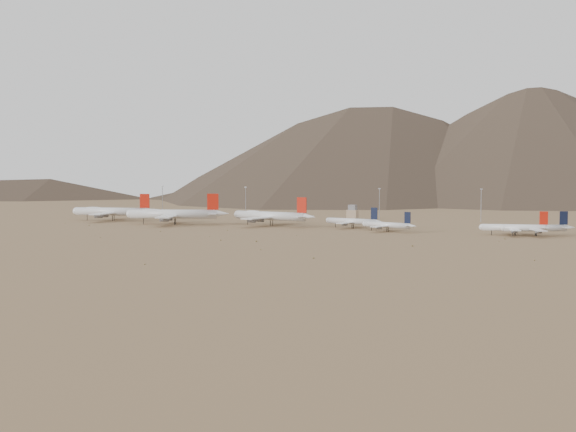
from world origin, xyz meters
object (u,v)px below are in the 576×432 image
at_px(narrowbody_b, 388,225).
at_px(widebody_west, 112,211).
at_px(control_tower, 353,213).
at_px(widebody_east, 271,216).
at_px(widebody_centre, 174,214).
at_px(narrowbody_a, 353,221).

bearing_deg(narrowbody_b, widebody_west, -166.53).
bearing_deg(widebody_west, narrowbody_b, -15.60).
xyz_separation_m(widebody_west, control_tower, (172.43, 81.87, -2.07)).
height_order(widebody_east, control_tower, widebody_east).
bearing_deg(control_tower, narrowbody_b, -61.40).
xyz_separation_m(widebody_centre, widebody_east, (70.36, 15.91, -0.61)).
height_order(widebody_centre, widebody_east, widebody_centre).
distance_m(widebody_west, widebody_centre, 68.27).
bearing_deg(widebody_west, widebody_east, -11.34).
height_order(widebody_west, narrowbody_a, widebody_west).
bearing_deg(narrowbody_a, widebody_west, -168.48).
relative_size(widebody_west, narrowbody_a, 1.62).
xyz_separation_m(widebody_east, control_tower, (35.88, 82.68, -1.90)).
relative_size(widebody_east, narrowbody_a, 1.58).
bearing_deg(widebody_centre, narrowbody_a, -11.09).
bearing_deg(widebody_east, widebody_west, -168.23).
bearing_deg(narrowbody_b, widebody_centre, -162.48).
height_order(widebody_centre, narrowbody_a, widebody_centre).
relative_size(narrowbody_a, narrowbody_b, 1.13).
distance_m(widebody_east, control_tower, 90.15).
xyz_separation_m(widebody_west, widebody_centre, (66.19, -16.72, 0.44)).
xyz_separation_m(widebody_centre, narrowbody_b, (160.85, -1.56, -3.50)).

